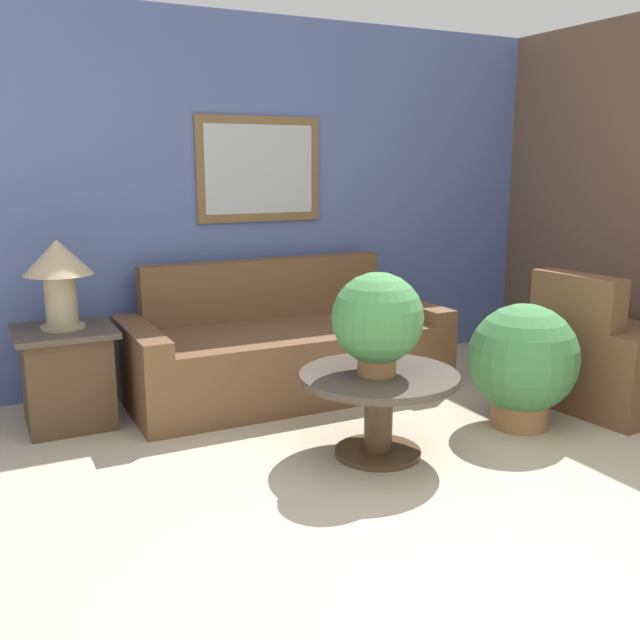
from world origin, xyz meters
name	(u,v)px	position (x,y,z in m)	size (l,w,h in m)	color
ground_plane	(500,561)	(0.00, 0.00, 0.00)	(20.00, 20.00, 0.00)	#BCAD93
wall_back	(237,200)	(0.00, 2.97, 1.31)	(7.08, 0.09, 2.60)	#5166A8
couch_main	(284,351)	(0.12, 2.40, 0.29)	(2.18, 0.95, 0.89)	brown
armchair	(608,359)	(1.97, 1.24, 0.29)	(1.04, 1.07, 0.89)	brown
coffee_table	(379,396)	(0.12, 1.15, 0.34)	(0.86, 0.86, 0.47)	#4C3823
side_table	(67,376)	(-1.33, 2.40, 0.31)	(0.58, 0.58, 0.61)	#4C3823
table_lamp	(59,269)	(-1.33, 2.40, 0.96)	(0.40, 0.40, 0.53)	tan
potted_plant_on_table	(378,320)	(0.10, 1.14, 0.76)	(0.49, 0.49, 0.55)	#9E6B42
potted_plant_floor	(523,362)	(1.12, 1.14, 0.41)	(0.66, 0.66, 0.76)	#9E6B42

